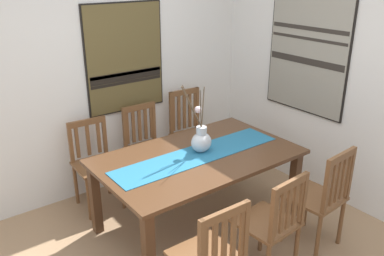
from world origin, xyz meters
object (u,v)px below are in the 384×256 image
centerpiece_vase (201,139)px  chair_1 (146,145)px  chair_4 (322,196)px  painting_on_back_wall (125,58)px  dining_table (198,164)px  chair_0 (273,222)px  chair_5 (95,162)px  chair_3 (190,131)px  painting_on_side_wall (308,53)px

centerpiece_vase → chair_1: bearing=94.5°
chair_4 → painting_on_back_wall: 2.38m
dining_table → chair_1: 0.93m
centerpiece_vase → chair_0: size_ratio=0.72×
chair_5 → painting_on_back_wall: painting_on_back_wall is taller
chair_1 → painting_on_back_wall: (-0.06, 0.26, 0.92)m
centerpiece_vase → chair_3: 1.09m
chair_3 → painting_on_side_wall: 1.57m
dining_table → chair_1: chair_1 is taller
centerpiece_vase → chair_4: 1.15m
dining_table → centerpiece_vase: size_ratio=2.73×
dining_table → painting_on_back_wall: bearing=92.9°
centerpiece_vase → chair_5: 1.16m
centerpiece_vase → chair_1: 0.95m
chair_0 → chair_4: (0.60, -0.00, 0.01)m
centerpiece_vase → painting_on_side_wall: size_ratio=0.52×
chair_0 → chair_4: bearing=-0.0°
chair_0 → painting_on_back_wall: (-0.09, 2.08, 0.92)m
chair_0 → chair_1: bearing=91.0°
centerpiece_vase → chair_0: centerpiece_vase is taller
chair_1 → chair_3: size_ratio=0.94×
dining_table → painting_on_back_wall: painting_on_back_wall is taller
chair_1 → painting_on_back_wall: painting_on_back_wall is taller
chair_0 → chair_1: size_ratio=0.99×
painting_on_side_wall → chair_4: bearing=-131.7°
chair_0 → chair_3: (0.57, 1.83, 0.02)m
chair_4 → chair_5: bearing=124.6°
chair_1 → dining_table: bearing=-89.8°
chair_1 → painting_on_back_wall: size_ratio=0.81×
centerpiece_vase → chair_3: (0.54, 0.89, -0.34)m
chair_4 → painting_on_back_wall: bearing=108.4°
chair_4 → painting_on_back_wall: (-0.69, 2.09, 0.91)m
centerpiece_vase → dining_table: bearing=-149.2°
chair_3 → chair_4: chair_3 is taller
chair_0 → chair_5: size_ratio=1.02×
chair_5 → centerpiece_vase: bearing=-51.9°
chair_4 → painting_on_side_wall: (0.82, 0.92, 0.97)m
chair_0 → painting_on_back_wall: size_ratio=0.80×
centerpiece_vase → chair_0: bearing=-92.3°
painting_on_side_wall → chair_5: bearing=156.8°
chair_1 → chair_4: 1.93m
dining_table → painting_on_side_wall: painting_on_side_wall is taller
centerpiece_vase → chair_4: size_ratio=0.69×
dining_table → chair_4: (0.63, -0.90, -0.13)m
painting_on_side_wall → centerpiece_vase: bearing=179.2°
dining_table → chair_1: bearing=90.2°
painting_on_back_wall → chair_3: bearing=-21.4°
chair_0 → painting_on_side_wall: (1.42, 0.92, 0.98)m
centerpiece_vase → chair_5: size_ratio=0.74×
chair_0 → dining_table: bearing=91.8°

